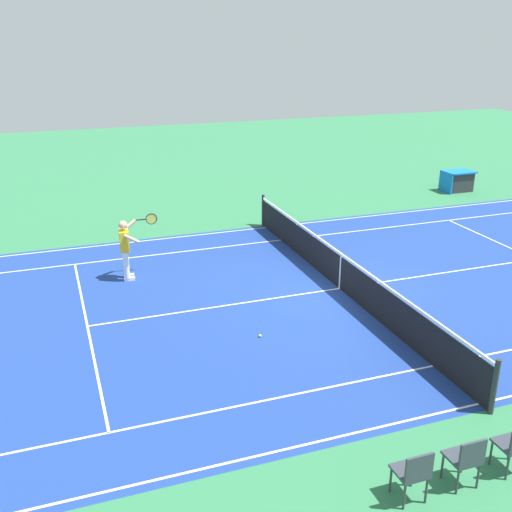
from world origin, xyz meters
The scene contains 9 objects.
ground_plane centered at (0.00, 0.00, 0.00)m, with size 60.00×60.00×0.00m, color #2D7247.
court_slab centered at (0.00, 0.00, 0.00)m, with size 24.20×11.40×0.00m, color navy.
court_line_markings centered at (0.00, 0.00, 0.00)m, with size 23.85×11.05×0.01m.
tennis_net centered at (0.00, 0.00, 0.49)m, with size 0.10×11.70×1.08m.
tennis_player_near centered at (5.10, -2.51, 0.93)m, with size 1.09×0.78×1.70m.
tennis_ball centered at (2.87, 1.80, 0.03)m, with size 0.07×0.07×0.07m, color #CCE01E.
spectator_chair_2 centered at (1.63, 7.15, 0.52)m, with size 0.44×0.44×0.88m.
spectator_chair_3 centered at (2.52, 7.15, 0.52)m, with size 0.44×0.44×0.88m.
equipment_cart_tarped centered at (-9.24, -7.49, 0.44)m, with size 1.25×0.84×0.85m.
Camera 1 is at (6.90, 12.87, 6.33)m, focal length 42.35 mm.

